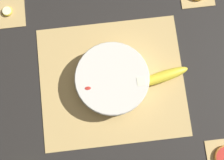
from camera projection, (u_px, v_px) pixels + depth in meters
The scene contains 6 objects.
ground_plane at pixel (112, 82), 1.07m from camera, with size 6.00×6.00×0.00m, color black.
bamboo_mat_center at pixel (112, 82), 1.06m from camera, with size 0.49×0.43×0.01m.
coaster_mat_near_right at pixel (8, 12), 1.11m from camera, with size 0.12×0.12×0.01m.
fruit_salad_bowl at pixel (112, 79), 1.02m from camera, with size 0.24×0.24×0.07m.
whole_banana at pixel (162, 77), 1.04m from camera, with size 0.18×0.07×0.04m.
banana_coin_single at pixel (7, 11), 1.10m from camera, with size 0.04×0.04×0.01m.
Camera 1 is at (0.02, 0.19, 1.05)m, focal length 50.00 mm.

